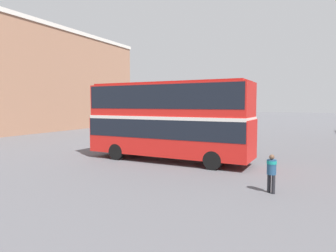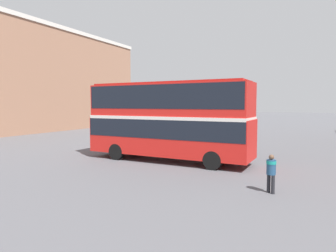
% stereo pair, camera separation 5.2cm
% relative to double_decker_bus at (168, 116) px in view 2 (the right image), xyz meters
% --- Properties ---
extents(ground_plane, '(240.00, 240.00, 0.00)m').
position_rel_double_decker_bus_xyz_m(ground_plane, '(-0.09, 0.14, -2.78)').
color(ground_plane, '#5B5B60').
extents(building_row_left, '(9.41, 39.15, 13.76)m').
position_rel_double_decker_bus_xyz_m(building_row_left, '(-26.42, 9.42, 4.11)').
color(building_row_left, '#9E7056').
rests_on(building_row_left, ground_plane).
extents(double_decker_bus, '(10.39, 2.82, 4.87)m').
position_rel_double_decker_bus_xyz_m(double_decker_bus, '(0.00, 0.00, 0.00)').
color(double_decker_bus, red).
rests_on(double_decker_bus, ground_plane).
extents(pedestrian_foreground, '(0.54, 0.54, 1.55)m').
position_rel_double_decker_bus_xyz_m(pedestrian_foreground, '(6.70, -4.26, -1.83)').
color(pedestrian_foreground, '#232328').
rests_on(pedestrian_foreground, ground_plane).
extents(parked_car_kerb_near, '(4.84, 2.14, 1.50)m').
position_rel_double_decker_bus_xyz_m(parked_car_kerb_near, '(-13.64, 13.98, -2.03)').
color(parked_car_kerb_near, navy).
rests_on(parked_car_kerb_near, ground_plane).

